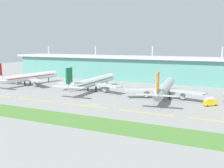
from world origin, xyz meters
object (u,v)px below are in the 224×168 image
at_px(airliner_far_middle, 165,88).
at_px(airliner_near_middle, 93,82).
at_px(fuel_truck, 210,102).
at_px(airliner_nearest, 29,77).

bearing_deg(airliner_far_middle, airliner_near_middle, 176.12).
distance_m(airliner_near_middle, fuel_truck, 80.77).
distance_m(airliner_nearest, fuel_truck, 140.55).
relative_size(airliner_nearest, airliner_near_middle, 0.91).
height_order(airliner_nearest, fuel_truck, airliner_nearest).
relative_size(airliner_near_middle, fuel_truck, 10.02).
xyz_separation_m(airliner_near_middle, airliner_far_middle, (52.25, -3.55, -0.00)).
height_order(airliner_near_middle, fuel_truck, airliner_near_middle).
xyz_separation_m(airliner_near_middle, fuel_truck, (79.61, -12.93, -4.19)).
height_order(airliner_near_middle, airliner_far_middle, same).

